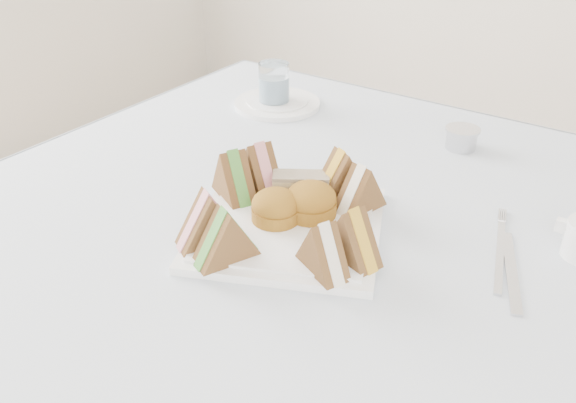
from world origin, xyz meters
The scene contains 19 objects.
table centered at (0.00, 0.00, 0.37)m, with size 0.90×0.90×0.74m, color brown.
tablecloth centered at (0.00, 0.00, 0.74)m, with size 1.02×1.02×0.01m, color silver.
serving_plate centered at (0.04, -0.09, 0.75)m, with size 0.26×0.26×0.01m, color white.
sandwich_fl_a centered at (-0.02, -0.18, 0.80)m, with size 0.09×0.04×0.08m, color brown, non-canonical shape.
sandwich_fl_b centered at (0.02, -0.20, 0.80)m, with size 0.09×0.04×0.08m, color brown, non-canonical shape.
sandwich_fr_a centered at (0.15, -0.10, 0.80)m, with size 0.08×0.04×0.08m, color brown, non-canonical shape.
sandwich_fr_b centered at (0.14, -0.15, 0.79)m, with size 0.08×0.04×0.07m, color brown, non-canonical shape.
sandwich_bl_a centered at (-0.08, -0.07, 0.80)m, with size 0.09×0.04×0.08m, color brown, non-canonical shape.
sandwich_bl_b centered at (-0.06, -0.02, 0.80)m, with size 0.09×0.04×0.08m, color brown, non-canonical shape.
sandwich_br_a centered at (0.10, 0.01, 0.79)m, with size 0.08×0.04×0.07m, color brown, non-canonical shape.
sandwich_br_b centered at (0.06, 0.03, 0.80)m, with size 0.09×0.04×0.08m, color brown, non-canonical shape.
scone_left centered at (0.02, -0.09, 0.78)m, with size 0.07×0.07×0.05m, color #A87928.
scone_right centered at (0.05, -0.05, 0.78)m, with size 0.08×0.08×0.05m, color #A87928.
pastry_slice centered at (0.01, -0.01, 0.78)m, with size 0.09×0.03×0.04m, color tan.
side_plate centered at (-0.26, 0.30, 0.75)m, with size 0.18×0.18×0.01m, color white.
water_glass centered at (-0.26, 0.29, 0.79)m, with size 0.06×0.06×0.09m, color white.
tea_strainer centered at (0.14, 0.32, 0.76)m, with size 0.06×0.06×0.04m, color #BCBCC1.
knife centered at (0.33, 0.00, 0.75)m, with size 0.01×0.18×0.00m, color #BCBCC1.
fork centered at (0.31, 0.03, 0.75)m, with size 0.01×0.18×0.00m, color #BCBCC1.
Camera 1 is at (0.46, -0.69, 1.23)m, focal length 38.00 mm.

